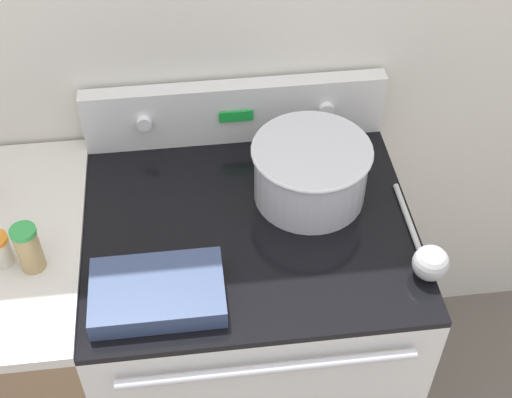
% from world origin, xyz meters
% --- Properties ---
extents(kitchen_wall, '(8.00, 0.05, 2.50)m').
position_xyz_m(kitchen_wall, '(0.00, 0.73, 1.25)').
color(kitchen_wall, silver).
rests_on(kitchen_wall, ground_plane).
extents(stove_range, '(0.81, 0.73, 0.91)m').
position_xyz_m(stove_range, '(0.00, 0.35, 0.46)').
color(stove_range, silver).
rests_on(stove_range, ground_plane).
extents(control_panel, '(0.81, 0.07, 0.18)m').
position_xyz_m(control_panel, '(0.00, 0.67, 1.00)').
color(control_panel, silver).
rests_on(control_panel, stove_range).
extents(mixing_bowl, '(0.30, 0.30, 0.16)m').
position_xyz_m(mixing_bowl, '(0.16, 0.42, 1.00)').
color(mixing_bowl, silver).
rests_on(mixing_bowl, stove_range).
extents(casserole_dish, '(0.29, 0.19, 0.05)m').
position_xyz_m(casserole_dish, '(-0.23, 0.14, 0.94)').
color(casserole_dish, '#38476B').
rests_on(casserole_dish, stove_range).
extents(ladle, '(0.08, 0.33, 0.08)m').
position_xyz_m(ladle, '(0.39, 0.15, 0.95)').
color(ladle, '#B7B7B7').
rests_on(ladle, stove_range).
extents(spice_jar_green_cap, '(0.06, 0.06, 0.12)m').
position_xyz_m(spice_jar_green_cap, '(-0.51, 0.26, 0.98)').
color(spice_jar_green_cap, tan).
rests_on(spice_jar_green_cap, side_counter).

